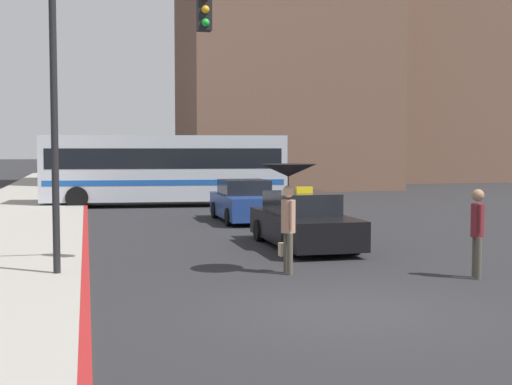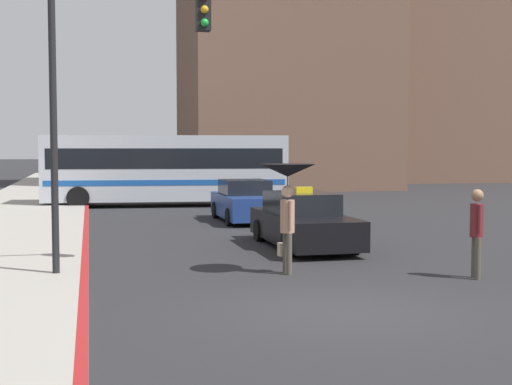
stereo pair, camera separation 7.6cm
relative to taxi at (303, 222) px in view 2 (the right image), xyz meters
The scene contains 8 objects.
ground_plane 7.34m from the taxi, 101.85° to the right, with size 300.00×300.00×0.00m, color #262628.
taxi is the anchor object (origin of this frame).
sedan_red 6.75m from the taxi, 90.60° to the left, with size 1.91×4.28×1.47m.
city_bus 14.26m from the taxi, 98.53° to the left, with size 10.86×3.46×3.14m.
pedestrian_with_umbrella 4.19m from the taxi, 111.67° to the right, with size 1.16×1.16×2.29m.
pedestrian_man 5.52m from the taxi, 68.03° to the right, with size 0.32×0.42×1.80m.
traffic_light 6.99m from the taxi, 144.93° to the right, with size 3.16×0.38×6.08m.
building_tower_near 29.73m from the taxi, 75.59° to the left, with size 12.71×9.98×23.41m.
Camera 2 is at (-3.97, -10.72, 2.64)m, focal length 50.00 mm.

